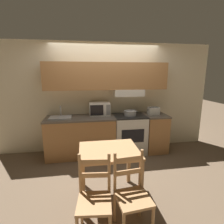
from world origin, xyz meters
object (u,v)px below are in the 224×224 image
at_px(toaster, 153,111).
at_px(dining_table, 109,158).
at_px(sink_basin, 60,117).
at_px(chair_left_of_table, 94,199).
at_px(stove_range, 129,134).
at_px(cooking_pot, 130,113).
at_px(chair_right_of_table, 132,195).
at_px(microwave, 100,109).

xyz_separation_m(toaster, dining_table, (-1.28, -1.53, -0.34)).
xyz_separation_m(toaster, sink_basin, (-2.14, -0.02, -0.07)).
xyz_separation_m(sink_basin, dining_table, (0.85, -1.51, -0.27)).
bearing_deg(chair_left_of_table, stove_range, 71.93).
xyz_separation_m(cooking_pot, dining_table, (-0.71, -1.49, -0.32)).
height_order(dining_table, chair_right_of_table, chair_right_of_table).
bearing_deg(chair_right_of_table, cooking_pot, 69.96).
bearing_deg(toaster, sink_basin, -179.56).
bearing_deg(stove_range, cooking_pot, -72.92).
distance_m(cooking_pot, dining_table, 1.68).
distance_m(sink_basin, dining_table, 1.76).
distance_m(cooking_pot, toaster, 0.57).
relative_size(microwave, chair_right_of_table, 0.50).
bearing_deg(cooking_pot, chair_left_of_table, -114.96).
relative_size(cooking_pot, chair_left_of_table, 0.39).
distance_m(toaster, chair_right_of_table, 2.43).
bearing_deg(toaster, microwave, 174.55).
relative_size(microwave, chair_left_of_table, 0.50).
height_order(microwave, sink_basin, microwave).
xyz_separation_m(dining_table, chair_right_of_table, (0.19, -0.58, -0.20)).
xyz_separation_m(stove_range, toaster, (0.58, 0.01, 0.54)).
bearing_deg(chair_right_of_table, toaster, 56.65).
bearing_deg(sink_basin, chair_left_of_table, -73.90).
relative_size(cooking_pot, dining_table, 0.43).
bearing_deg(dining_table, sink_basin, 119.50).
height_order(toaster, sink_basin, sink_basin).
height_order(sink_basin, dining_table, sink_basin).
bearing_deg(stove_range, dining_table, -114.96).
height_order(cooking_pot, chair_right_of_table, cooking_pot).
xyz_separation_m(stove_range, microwave, (-0.69, 0.13, 0.60)).
distance_m(microwave, dining_table, 1.70).
height_order(sink_basin, chair_right_of_table, sink_basin).
bearing_deg(cooking_pot, chair_right_of_table, -104.16).
height_order(stove_range, sink_basin, sink_basin).
relative_size(cooking_pot, microwave, 0.78).
height_order(stove_range, chair_right_of_table, chair_right_of_table).
bearing_deg(toaster, cooking_pot, -176.72).
height_order(stove_range, toaster, toaster).
distance_m(stove_range, chair_right_of_table, 2.16).
xyz_separation_m(microwave, chair_left_of_table, (-0.27, -2.22, -0.60)).
height_order(stove_range, dining_table, stove_range).
xyz_separation_m(cooking_pot, chair_right_of_table, (-0.52, -2.07, -0.52)).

